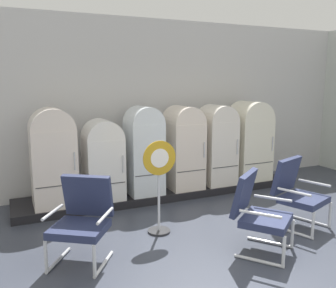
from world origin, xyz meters
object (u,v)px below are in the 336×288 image
object	(u,v)px
armchair_left	(83,217)
refrigerator_0	(53,154)
refrigerator_3	(183,145)
refrigerator_5	(250,138)
armchair_center	(258,210)
sign_stand	(159,188)
refrigerator_2	(144,148)
refrigerator_1	(103,158)
refrigerator_4	(217,142)
armchair_right	(297,191)

from	to	relation	value
armchair_left	refrigerator_0	bearing A→B (deg)	93.38
refrigerator_0	refrigerator_3	bearing A→B (deg)	0.68
refrigerator_0	refrigerator_5	xyz separation A→B (m)	(3.83, 0.02, 0.00)
armchair_center	sign_stand	world-z (taller)	sign_stand
refrigerator_2	refrigerator_3	world-z (taller)	refrigerator_2
refrigerator_1	refrigerator_2	xyz separation A→B (m)	(0.73, -0.01, 0.11)
refrigerator_4	armchair_left	distance (m)	3.47
refrigerator_2	refrigerator_3	distance (m)	0.80
refrigerator_3	refrigerator_5	size ratio (longest dim) A/B	0.97
armchair_center	sign_stand	distance (m)	1.36
armchair_left	sign_stand	distance (m)	1.18
refrigerator_3	refrigerator_0	bearing A→B (deg)	-179.32
refrigerator_0	refrigerator_1	xyz separation A→B (m)	(0.80, -0.01, -0.12)
refrigerator_3	armchair_left	xyz separation A→B (m)	(-2.23, -1.80, -0.41)
refrigerator_4	sign_stand	world-z (taller)	refrigerator_4
refrigerator_4	refrigerator_1	bearing A→B (deg)	-179.37
refrigerator_0	armchair_right	distance (m)	3.78
refrigerator_2	refrigerator_4	distance (m)	1.52
refrigerator_0	sign_stand	bearing A→B (deg)	-49.28
sign_stand	refrigerator_2	bearing A→B (deg)	77.84
refrigerator_5	refrigerator_3	bearing A→B (deg)	179.72
refrigerator_2	armchair_center	bearing A→B (deg)	-76.30
armchair_right	armchair_center	distance (m)	1.11
refrigerator_4	sign_stand	size ratio (longest dim) A/B	1.16
refrigerator_3	armchair_right	world-z (taller)	refrigerator_3
armchair_left	sign_stand	xyz separation A→B (m)	(1.13, 0.34, 0.11)
armchair_left	armchair_right	bearing A→B (deg)	-4.85
refrigerator_5	refrigerator_2	bearing A→B (deg)	-178.99
refrigerator_0	refrigerator_5	bearing A→B (deg)	0.30
armchair_left	armchair_center	distance (m)	2.13
refrigerator_5	armchair_center	size ratio (longest dim) A/B	1.57
refrigerator_3	refrigerator_4	bearing A→B (deg)	-1.25
refrigerator_5	armchair_center	bearing A→B (deg)	-124.58
refrigerator_2	armchair_left	size ratio (longest dim) A/B	1.54
refrigerator_5	sign_stand	distance (m)	2.99
refrigerator_4	armchair_right	distance (m)	2.09
refrigerator_4	refrigerator_5	xyz separation A→B (m)	(0.78, 0.01, 0.02)
refrigerator_3	armchair_left	world-z (taller)	refrigerator_3
refrigerator_4	armchair_right	bearing A→B (deg)	-86.99
refrigerator_4	refrigerator_5	bearing A→B (deg)	0.61
armchair_center	refrigerator_4	bearing A→B (deg)	69.45
refrigerator_0	refrigerator_2	size ratio (longest dim) A/B	1.01
refrigerator_4	armchair_left	size ratio (longest dim) A/B	1.52
refrigerator_5	sign_stand	size ratio (longest dim) A/B	1.20
refrigerator_4	armchair_center	size ratio (longest dim) A/B	1.52
refrigerator_1	armchair_right	size ratio (longest dim) A/B	1.34
refrigerator_3	refrigerator_4	xyz separation A→B (m)	(0.72, -0.02, 0.00)
refrigerator_3	armchair_left	size ratio (longest dim) A/B	1.52
armchair_left	refrigerator_4	bearing A→B (deg)	31.25
refrigerator_2	sign_stand	distance (m)	1.48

